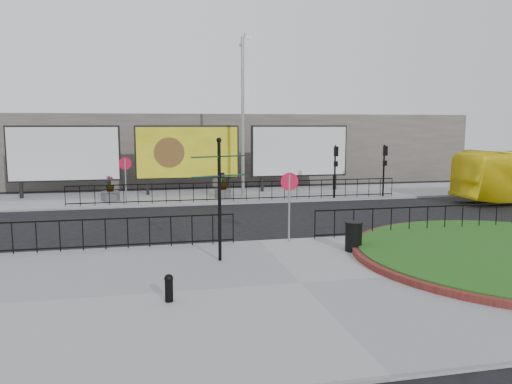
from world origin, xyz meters
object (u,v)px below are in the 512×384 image
object	(u,v)px
billboard_mid	(188,153)
planter_a	(110,193)
bollard	(169,287)
planter_b	(223,188)
fingerpost_sign	(219,187)
lamp_post	(243,115)
litter_bin	(354,236)

from	to	relation	value
billboard_mid	planter_a	world-z (taller)	billboard_mid
bollard	planter_a	size ratio (longest dim) A/B	0.49
billboard_mid	planter_b	world-z (taller)	billboard_mid
billboard_mid	bollard	size ratio (longest dim) A/B	9.33
planter_a	planter_b	xyz separation A→B (m)	(6.20, -0.18, 0.13)
fingerpost_sign	bollard	size ratio (longest dim) A/B	5.65
lamp_post	litter_bin	world-z (taller)	lamp_post
lamp_post	fingerpost_sign	world-z (taller)	lamp_post
billboard_mid	bollard	xyz separation A→B (m)	(-1.94, -18.66, -2.12)
planter_a	bollard	bearing A→B (deg)	-81.59
lamp_post	planter_b	bearing A→B (deg)	-171.74
billboard_mid	lamp_post	size ratio (longest dim) A/B	0.67
billboard_mid	planter_b	distance (m)	3.39
bollard	planter_b	distance (m)	16.93
planter_b	bollard	bearing A→B (deg)	-102.74
planter_a	planter_b	world-z (taller)	planter_b
fingerpost_sign	lamp_post	bearing A→B (deg)	61.48
bollard	planter_b	size ratio (longest dim) A/B	0.44
planter_a	lamp_post	bearing A→B (deg)	0.00
bollard	fingerpost_sign	bearing A→B (deg)	63.16
litter_bin	planter_b	bearing A→B (deg)	100.53
litter_bin	planter_b	xyz separation A→B (m)	(-2.41, 12.98, 0.08)
bollard	planter_b	xyz separation A→B (m)	(3.73, 16.51, 0.21)
billboard_mid	planter_b	bearing A→B (deg)	-50.22
billboard_mid	lamp_post	distance (m)	4.23
billboard_mid	planter_b	xyz separation A→B (m)	(1.79, -2.15, -1.91)
litter_bin	planter_b	world-z (taller)	planter_b
bollard	litter_bin	xyz separation A→B (m)	(6.15, 3.54, 0.13)
billboard_mid	fingerpost_sign	xyz separation A→B (m)	(-0.26, -15.34, -0.21)
lamp_post	planter_a	distance (m)	8.56
billboard_mid	fingerpost_sign	size ratio (longest dim) A/B	1.65
planter_b	planter_a	bearing A→B (deg)	178.37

